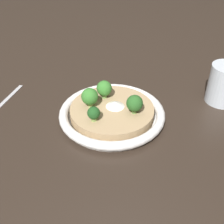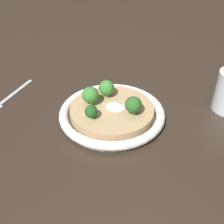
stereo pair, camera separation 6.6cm
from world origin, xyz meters
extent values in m
plane|color=#2D231C|center=(0.00, 0.00, 0.00)|extent=(6.00, 6.00, 0.00)
cylinder|color=white|center=(0.00, 0.00, 0.00)|extent=(0.23, 0.23, 0.01)
torus|color=white|center=(0.00, 0.00, 0.02)|extent=(0.25, 0.25, 0.02)
cylinder|color=tan|center=(0.00, 0.00, 0.02)|extent=(0.20, 0.20, 0.03)
cone|color=white|center=(0.00, -0.01, 0.04)|extent=(0.04, 0.04, 0.01)
cylinder|color=#668E47|center=(-0.04, -0.03, 0.04)|extent=(0.01, 0.01, 0.02)
sphere|color=#285B23|center=(-0.04, -0.03, 0.06)|extent=(0.04, 0.04, 0.04)
cylinder|color=#84A856|center=(0.03, 0.04, 0.04)|extent=(0.01, 0.01, 0.02)
sphere|color=#387A2D|center=(0.03, 0.04, 0.06)|extent=(0.04, 0.04, 0.04)
cylinder|color=#84A856|center=(-0.02, 0.06, 0.04)|extent=(0.01, 0.01, 0.01)
sphere|color=#1E4C1E|center=(-0.02, 0.06, 0.05)|extent=(0.03, 0.03, 0.03)
cylinder|color=#668E47|center=(0.05, -0.01, 0.04)|extent=(0.02, 0.02, 0.02)
sphere|color=#387A2D|center=(0.05, -0.01, 0.06)|extent=(0.04, 0.04, 0.04)
cube|color=#B7B7BC|center=(0.22, 0.19, 0.00)|extent=(0.10, 0.11, 0.00)
camera|label=1|loc=(-0.45, 0.28, 0.41)|focal=45.00mm
camera|label=2|loc=(-0.48, 0.22, 0.41)|focal=45.00mm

